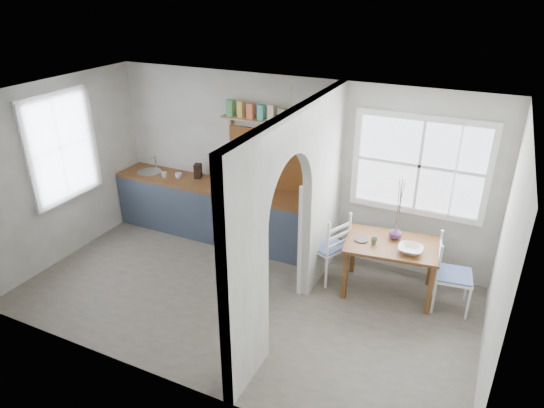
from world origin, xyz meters
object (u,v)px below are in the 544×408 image
at_px(dining_table, 389,268).
at_px(chair_right, 454,274).
at_px(vase, 396,232).
at_px(kettle, 312,198).
at_px(chair_left, 327,245).

height_order(dining_table, chair_right, chair_right).
height_order(dining_table, vase, vase).
xyz_separation_m(chair_right, kettle, (-1.99, 0.26, 0.54)).
height_order(chair_left, chair_right, chair_left).
bearing_deg(kettle, chair_right, -19.17).
bearing_deg(kettle, vase, -17.33).
bearing_deg(chair_right, kettle, 74.86).
xyz_separation_m(chair_left, vase, (0.87, 0.15, 0.32)).
distance_m(dining_table, chair_left, 0.88).
relative_size(dining_table, vase, 6.54).
height_order(chair_left, vase, chair_left).
bearing_deg(dining_table, chair_right, -7.39).
bearing_deg(chair_left, vase, 123.88).
height_order(chair_left, kettle, kettle).
xyz_separation_m(dining_table, chair_left, (-0.87, -0.01, 0.13)).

